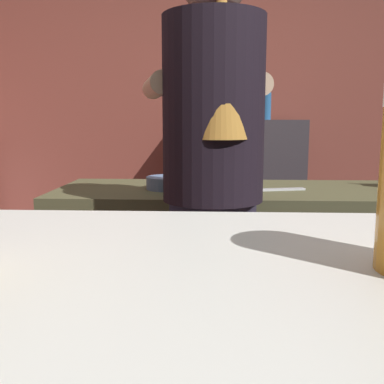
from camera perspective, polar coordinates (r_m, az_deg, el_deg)
wall_back at (r=3.53m, az=2.87°, el=11.74°), size 5.20×0.10×2.70m
prep_counter at (r=2.12m, az=12.52°, el=-11.56°), size 2.10×0.60×0.89m
back_shelf at (r=3.31m, az=5.81°, el=-1.22°), size 0.94×0.36×1.19m
bartender at (r=1.51m, az=2.74°, el=2.38°), size 0.48×0.55×1.74m
mixing_bowl at (r=1.96m, az=-2.99°, el=1.19°), size 0.20×0.20×0.05m
chefs_knife at (r=1.95m, az=10.91°, el=0.32°), size 0.24×0.08×0.01m
bottle_olive_oil at (r=3.19m, az=1.25°, el=10.81°), size 0.06×0.06×0.23m
bottle_hot_sauce at (r=3.20m, az=9.49°, el=10.98°), size 0.07×0.07×0.27m
bottle_vinegar at (r=3.30m, az=6.29°, el=10.84°), size 0.08×0.08×0.25m
bottle_soy at (r=3.18m, az=3.76°, el=10.75°), size 0.07×0.07×0.22m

